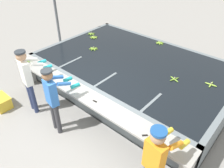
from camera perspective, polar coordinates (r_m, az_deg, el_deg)
name	(u,v)px	position (r m, az deg, el deg)	size (l,w,h in m)	color
ground_plane	(79,127)	(5.44, -8.53, -10.92)	(80.00, 80.00, 0.00)	gray
wash_tank	(134,75)	(6.41, 5.76, 2.44)	(5.30, 3.47, 0.89)	slate
work_ledge	(84,101)	(5.10, -7.28, -4.51)	(5.30, 0.45, 0.89)	#9E9E99
worker_0	(28,76)	(5.57, -21.14, 1.95)	(0.48, 0.74, 1.72)	navy
worker_1	(53,96)	(4.82, -15.16, -2.98)	(0.48, 0.74, 1.65)	#38383D
worker_2	(155,159)	(3.59, 11.21, -18.71)	(0.48, 0.74, 1.69)	navy
banana_bunch_floating_0	(211,84)	(5.66, 24.42, -0.12)	(0.28, 0.28, 0.08)	#93BC3D
banana_bunch_floating_1	(160,43)	(7.35, 12.37, 10.44)	(0.28, 0.28, 0.08)	#7FAD33
banana_bunch_floating_2	(174,79)	(5.56, 15.98, 1.23)	(0.27, 0.27, 0.08)	#75A333
banana_bunch_floating_3	(94,37)	(7.63, -4.79, 12.07)	(0.28, 0.27, 0.08)	#8CB738
banana_bunch_floating_4	(94,49)	(6.84, -4.84, 9.20)	(0.27, 0.28, 0.08)	#7FAD33
banana_bunch_floating_5	(91,34)	(7.93, -5.44, 12.94)	(0.28, 0.27, 0.08)	#75A333
banana_bunch_ledge_0	(28,60)	(6.59, -21.06, 5.84)	(0.28, 0.28, 0.08)	#75A333
knife_0	(97,102)	(4.66, -3.82, -4.81)	(0.35, 0.07, 0.02)	silver
knife_1	(149,135)	(4.05, 9.59, -13.02)	(0.27, 0.27, 0.02)	silver
crate	(1,102)	(6.50, -26.96, -4.25)	(0.55, 0.39, 0.32)	gold
support_post_left	(56,12)	(8.14, -14.45, 17.84)	(0.09, 0.09, 3.20)	slate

